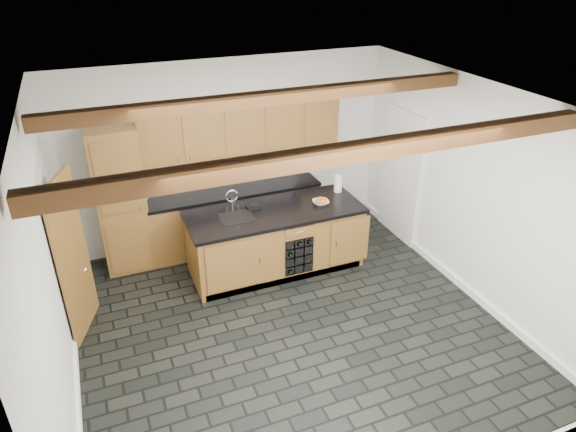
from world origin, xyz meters
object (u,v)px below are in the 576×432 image
kitchen_scale (254,206)px  fruit_bowl (321,202)px  island (276,240)px  paper_towel (338,184)px

kitchen_scale → fruit_bowl: (0.92, -0.23, -0.00)m
island → kitchen_scale: kitchen_scale is taller
paper_towel → kitchen_scale: bearing=-177.7°
paper_towel → island: bearing=-167.5°
island → paper_towel: 1.26m
kitchen_scale → paper_towel: size_ratio=0.81×
kitchen_scale → fruit_bowl: size_ratio=0.91×
kitchen_scale → island: bearing=-41.3°
island → fruit_bowl: (0.66, -0.05, 0.49)m
kitchen_scale → fruit_bowl: bearing=-19.8°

